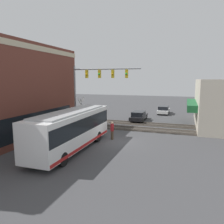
{
  "coord_description": "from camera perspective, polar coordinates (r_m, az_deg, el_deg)",
  "views": [
    {
      "loc": [
        -19.37,
        -6.15,
        5.95
      ],
      "look_at": [
        3.67,
        1.67,
        2.29
      ],
      "focal_mm": 35.0,
      "sensor_mm": 36.0,
      "label": 1
    }
  ],
  "objects": [
    {
      "name": "ground_plane",
      "position": [
        21.18,
        1.09,
        -7.76
      ],
      "size": [
        120.0,
        120.0,
        0.0
      ],
      "primitive_type": "plane",
      "color": "#424244"
    },
    {
      "name": "rail_track_near",
      "position": [
        26.77,
        5.0,
        -4.26
      ],
      "size": [
        2.6,
        60.0,
        0.15
      ],
      "color": "#332D28",
      "rests_on": "ground"
    },
    {
      "name": "traffic_signal_gantry",
      "position": [
        25.24,
        -4.63,
        7.86
      ],
      "size": [
        0.42,
        8.0,
        7.48
      ],
      "color": "gray",
      "rests_on": "ground"
    },
    {
      "name": "rail_track_far",
      "position": [
        29.82,
        6.47,
        -2.95
      ],
      "size": [
        2.6,
        60.0,
        0.15
      ],
      "color": "#332D28",
      "rests_on": "ground"
    },
    {
      "name": "parked_car_black",
      "position": [
        31.89,
        7.0,
        -1.07
      ],
      "size": [
        4.87,
        1.82,
        1.37
      ],
      "color": "black",
      "rests_on": "ground"
    },
    {
      "name": "parked_car_white",
      "position": [
        38.93,
        13.34,
        0.49
      ],
      "size": [
        4.66,
        1.82,
        1.36
      ],
      "color": "silver",
      "rests_on": "ground"
    },
    {
      "name": "pedestrian_near_bus",
      "position": [
        21.72,
        0.03,
        -4.81
      ],
      "size": [
        0.34,
        0.34,
        1.81
      ],
      "color": "#473828",
      "rests_on": "ground"
    },
    {
      "name": "pedestrian_at_crossing",
      "position": [
        25.62,
        -6.18,
        -2.87
      ],
      "size": [
        0.34,
        0.34,
        1.75
      ],
      "color": "#473828",
      "rests_on": "ground"
    },
    {
      "name": "crossing_signal",
      "position": [
        26.25,
        -8.09,
        0.47
      ],
      "size": [
        1.41,
        1.18,
        3.81
      ],
      "color": "gray",
      "rests_on": "ground"
    },
    {
      "name": "city_bus",
      "position": [
        18.65,
        -10.49,
        -4.29
      ],
      "size": [
        10.34,
        2.59,
        3.36
      ],
      "color": "white",
      "rests_on": "ground"
    }
  ]
}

